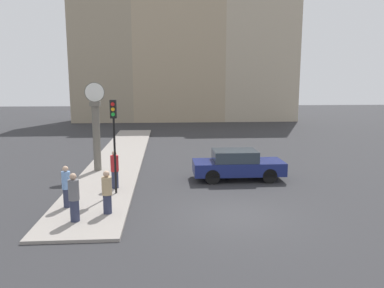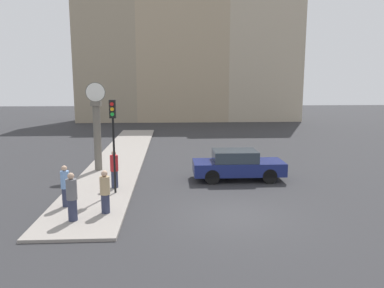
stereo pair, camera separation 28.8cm
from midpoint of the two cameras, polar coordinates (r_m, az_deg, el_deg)
name	(u,v)px [view 1 (the left image)]	position (r m, az deg, el deg)	size (l,w,h in m)	color
ground_plane	(234,216)	(13.99, 5.89, -10.80)	(120.00, 120.00, 0.00)	#2D2D30
sidewalk_corner	(120,157)	(24.27, -11.25, -1.98)	(2.97, 25.37, 0.11)	gray
building_row	(190,46)	(46.32, -0.48, 14.66)	(26.62, 5.00, 19.34)	gray
sedan_car	(237,165)	(18.69, 6.48, -3.14)	(4.46, 1.75, 1.49)	navy
traffic_light_near	(114,127)	(15.94, -12.33, 2.49)	(0.26, 0.24, 3.98)	black
street_clock	(96,129)	(20.43, -14.79, 2.20)	(1.04, 0.51, 4.68)	#666056
pedestrian_grey_jacket	(74,197)	(13.50, -18.12, -7.75)	(0.37, 0.37, 1.69)	#2D334C
pedestrian_red_top	(115,170)	(17.10, -12.17, -3.83)	(0.36, 0.36, 1.69)	#2D334C
pedestrian_blue_stripe	(66,187)	(15.06, -19.12, -6.14)	(0.32, 0.32, 1.60)	#2D334C
pedestrian_tan_coat	(107,192)	(13.96, -13.41, -7.18)	(0.36, 0.36, 1.59)	#2D334C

